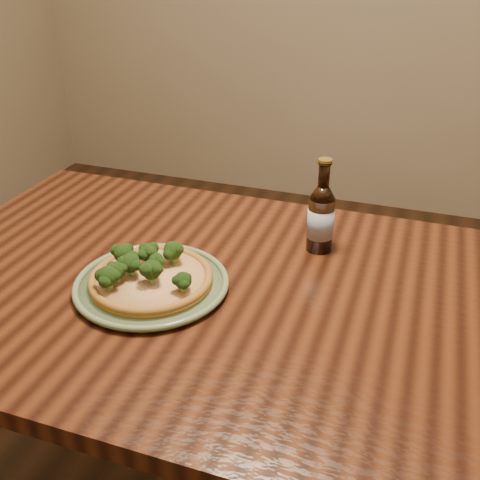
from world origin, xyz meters
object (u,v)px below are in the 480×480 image
(beer_bottle, at_px, (321,217))
(table, at_px, (259,328))
(plate, at_px, (152,284))
(pizza, at_px, (149,276))

(beer_bottle, bearing_deg, table, -97.27)
(plate, xyz_separation_m, beer_bottle, (0.30, 0.28, 0.07))
(plate, height_order, beer_bottle, beer_bottle)
(table, xyz_separation_m, beer_bottle, (0.08, 0.22, 0.18))
(pizza, xyz_separation_m, beer_bottle, (0.30, 0.28, 0.05))
(table, bearing_deg, plate, -165.10)
(plate, bearing_deg, table, 14.90)
(plate, relative_size, beer_bottle, 1.45)
(plate, bearing_deg, pizza, -174.77)
(table, height_order, pizza, pizza)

